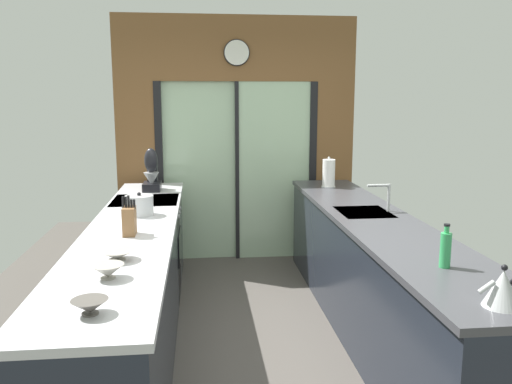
{
  "coord_description": "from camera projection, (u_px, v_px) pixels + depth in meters",
  "views": [
    {
      "loc": [
        -0.42,
        -3.46,
        1.83
      ],
      "look_at": [
        0.04,
        0.77,
        1.06
      ],
      "focal_mm": 36.87,
      "sensor_mm": 36.0,
      "label": 1
    }
  ],
  "objects": [
    {
      "name": "kettle",
      "position": [
        503.0,
        288.0,
        2.29
      ],
      "size": [
        0.25,
        0.17,
        0.19
      ],
      "color": "#B7BABC",
      "rests_on": "right_counter_run"
    },
    {
      "name": "sink_faucet",
      "position": [
        385.0,
        193.0,
        4.21
      ],
      "size": [
        0.19,
        0.02,
        0.22
      ],
      "color": "#B7BABC",
      "rests_on": "right_counter_run"
    },
    {
      "name": "oven_range",
      "position": [
        147.0,
        250.0,
        4.8
      ],
      "size": [
        0.6,
        0.6,
        0.92
      ],
      "color": "black",
      "rests_on": "ground_plane"
    },
    {
      "name": "left_counter_run",
      "position": [
        132.0,
        293.0,
        3.7
      ],
      "size": [
        0.62,
        3.8,
        0.92
      ],
      "color": "#1E232D",
      "rests_on": "ground_plane"
    },
    {
      "name": "paper_towel_roll",
      "position": [
        329.0,
        174.0,
        5.35
      ],
      "size": [
        0.15,
        0.15,
        0.31
      ],
      "color": "#B7BABC",
      "rests_on": "right_counter_run"
    },
    {
      "name": "ground_plane",
      "position": [
        253.0,
        323.0,
        4.34
      ],
      "size": [
        5.04,
        7.6,
        0.02
      ],
      "primitive_type": "cube",
      "color": "#4C4742"
    },
    {
      "name": "mixing_bowl_far",
      "position": [
        117.0,
        255.0,
        2.96
      ],
      "size": [
        0.2,
        0.2,
        0.06
      ],
      "color": "gray",
      "rests_on": "left_counter_run"
    },
    {
      "name": "mixing_bowl_mid",
      "position": [
        108.0,
        271.0,
        2.66
      ],
      "size": [
        0.17,
        0.17,
        0.07
      ],
      "color": "gray",
      "rests_on": "left_counter_run"
    },
    {
      "name": "stand_mixer",
      "position": [
        152.0,
        174.0,
        5.16
      ],
      "size": [
        0.17,
        0.27,
        0.42
      ],
      "color": "black",
      "rests_on": "left_counter_run"
    },
    {
      "name": "soap_bottle",
      "position": [
        446.0,
        249.0,
        2.82
      ],
      "size": [
        0.06,
        0.06,
        0.24
      ],
      "color": "#339E56",
      "rests_on": "right_counter_run"
    },
    {
      "name": "stock_pot",
      "position": [
        139.0,
        205.0,
        4.09
      ],
      "size": [
        0.22,
        0.22,
        0.18
      ],
      "color": "#B7BABC",
      "rests_on": "left_counter_run"
    },
    {
      "name": "back_wall_unit",
      "position": [
        237.0,
        125.0,
        5.83
      ],
      "size": [
        2.64,
        0.12,
        2.7
      ],
      "color": "brown",
      "rests_on": "ground_plane"
    },
    {
      "name": "right_counter_run",
      "position": [
        374.0,
        276.0,
        4.06
      ],
      "size": [
        0.62,
        3.8,
        0.92
      ],
      "color": "#1E232D",
      "rests_on": "ground_plane"
    },
    {
      "name": "mixing_bowl_near",
      "position": [
        90.0,
        306.0,
        2.22
      ],
      "size": [
        0.16,
        0.16,
        0.07
      ],
      "color": "#514C47",
      "rests_on": "left_counter_run"
    },
    {
      "name": "knife_block",
      "position": [
        129.0,
        220.0,
        3.49
      ],
      "size": [
        0.09,
        0.14,
        0.27
      ],
      "color": "brown",
      "rests_on": "left_counter_run"
    }
  ]
}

